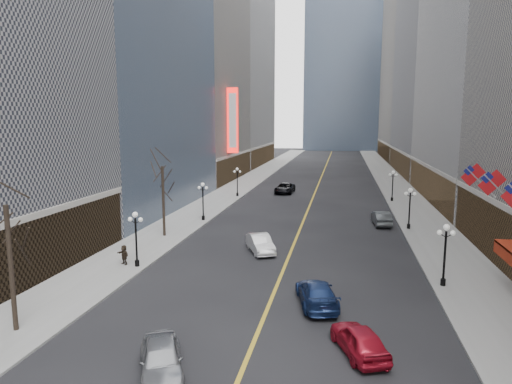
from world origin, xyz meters
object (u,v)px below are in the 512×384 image
at_px(car_sb_near, 317,293).
at_px(car_sb_mid, 359,340).
at_px(streetlamp_west_3, 237,179).
at_px(streetlamp_east_1, 445,248).
at_px(car_sb_far, 381,218).
at_px(car_nb_far, 285,188).
at_px(streetlamp_east_3, 393,183).
at_px(streetlamp_west_1, 136,233).
at_px(car_nb_mid, 260,243).
at_px(car_nb_near, 161,359).
at_px(streetlamp_east_2, 410,204).
at_px(streetlamp_west_2, 203,197).

bearing_deg(car_sb_near, car_sb_mid, 99.65).
relative_size(streetlamp_west_3, car_sb_mid, 1.00).
xyz_separation_m(streetlamp_east_1, car_sb_near, (-8.76, -4.91, -2.10)).
bearing_deg(car_sb_far, car_nb_far, -62.16).
bearing_deg(car_nb_far, streetlamp_east_3, -14.54).
xyz_separation_m(streetlamp_west_1, streetlamp_west_3, (0.00, 36.00, 0.00)).
bearing_deg(car_nb_mid, car_sb_mid, -88.70).
bearing_deg(streetlamp_east_1, car_sb_near, -150.70).
distance_m(streetlamp_west_1, car_sb_far, 28.81).
relative_size(streetlamp_west_1, car_nb_mid, 0.92).
distance_m(streetlamp_east_1, car_sb_far, 20.12).
relative_size(streetlamp_east_1, streetlamp_east_3, 1.00).
xyz_separation_m(streetlamp_east_1, car_sb_far, (-2.80, 19.82, -2.08)).
xyz_separation_m(car_nb_near, car_nb_far, (-1.30, 55.97, 0.00)).
relative_size(streetlamp_east_1, car_nb_near, 0.92).
height_order(streetlamp_east_3, car_nb_mid, streetlamp_east_3).
relative_size(streetlamp_east_3, streetlamp_west_3, 1.00).
xyz_separation_m(streetlamp_east_2, car_nb_near, (-15.42, -32.71, -2.06)).
relative_size(streetlamp_west_3, car_sb_near, 0.81).
height_order(streetlamp_west_2, car_sb_near, streetlamp_west_2).
bearing_deg(car_sb_mid, car_nb_far, -100.36).
distance_m(car_nb_near, car_sb_near, 11.85).
height_order(streetlamp_west_1, car_nb_near, streetlamp_west_1).
distance_m(streetlamp_east_1, car_sb_near, 10.26).
relative_size(streetlamp_east_2, streetlamp_west_3, 1.00).
relative_size(car_nb_mid, car_sb_near, 0.89).
xyz_separation_m(car_nb_mid, car_sb_far, (11.73, 13.43, 0.01)).
xyz_separation_m(streetlamp_east_2, car_sb_near, (-8.76, -22.91, -2.10)).
distance_m(streetlamp_west_1, car_sb_near, 15.77).
xyz_separation_m(car_nb_mid, car_nb_far, (-2.18, 34.88, 0.03)).
xyz_separation_m(streetlamp_east_3, streetlamp_west_1, (-23.60, -36.00, 0.00)).
height_order(streetlamp_west_1, car_sb_far, streetlamp_west_1).
bearing_deg(streetlamp_east_3, streetlamp_west_3, 180.00).
distance_m(streetlamp_east_1, car_sb_mid, 12.69).
relative_size(streetlamp_east_1, streetlamp_east_2, 1.00).
relative_size(streetlamp_west_2, streetlamp_west_3, 1.00).
relative_size(streetlamp_east_2, car_sb_far, 0.91).
distance_m(car_nb_mid, car_sb_near, 12.69).
bearing_deg(car_sb_far, car_nb_mid, 43.73).
relative_size(streetlamp_east_2, car_nb_mid, 0.92).
distance_m(streetlamp_west_1, car_nb_near, 16.96).
bearing_deg(streetlamp_west_1, car_sb_near, -18.32).
bearing_deg(streetlamp_west_3, car_sb_mid, -69.68).
distance_m(streetlamp_east_1, streetlamp_west_3, 43.05).
relative_size(streetlamp_east_3, car_sb_mid, 1.00).
distance_m(streetlamp_west_3, car_sb_mid, 49.99).
xyz_separation_m(streetlamp_west_2, car_nb_mid, (9.07, -11.61, -2.09)).
height_order(streetlamp_east_1, car_nb_far, streetlamp_east_1).
xyz_separation_m(streetlamp_east_1, car_nb_far, (-16.71, 41.26, -2.06)).
relative_size(streetlamp_east_3, car_nb_far, 0.75).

